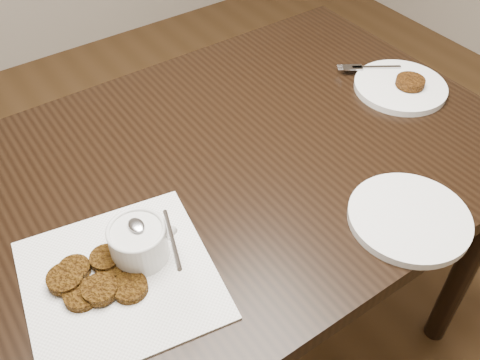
% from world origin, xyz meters
% --- Properties ---
extents(table, '(1.26, 0.81, 0.75)m').
position_xyz_m(table, '(-0.02, 0.09, 0.38)').
color(table, black).
rests_on(table, floor).
extents(napkin, '(0.35, 0.35, 0.00)m').
position_xyz_m(napkin, '(-0.31, -0.05, 0.75)').
color(napkin, white).
rests_on(napkin, table).
extents(sauce_ramekin, '(0.16, 0.16, 0.14)m').
position_xyz_m(sauce_ramekin, '(-0.26, -0.03, 0.82)').
color(sauce_ramekin, silver).
rests_on(sauce_ramekin, napkin).
extents(patty_cluster, '(0.22, 0.22, 0.02)m').
position_xyz_m(patty_cluster, '(-0.35, -0.03, 0.76)').
color(patty_cluster, '#613C0C').
rests_on(patty_cluster, napkin).
extents(plate_with_patty, '(0.30, 0.30, 0.03)m').
position_xyz_m(plate_with_patty, '(0.48, 0.07, 0.77)').
color(plate_with_patty, white).
rests_on(plate_with_patty, table).
extents(plate_empty, '(0.29, 0.29, 0.02)m').
position_xyz_m(plate_empty, '(0.18, -0.23, 0.76)').
color(plate_empty, white).
rests_on(plate_empty, table).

